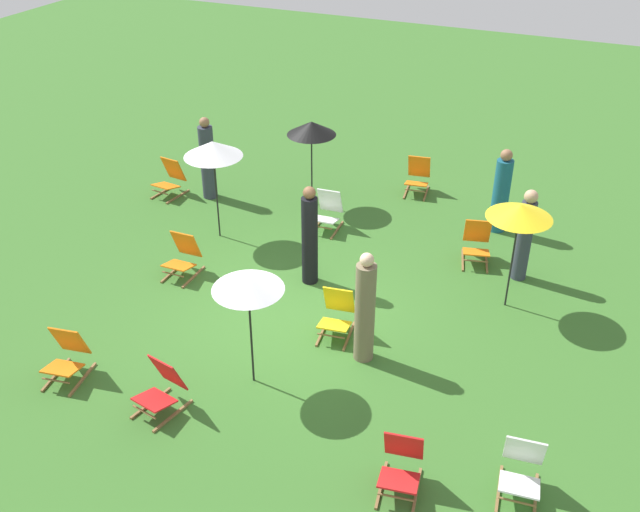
# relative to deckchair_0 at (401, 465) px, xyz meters

# --- Properties ---
(ground_plane) EXTENTS (40.00, 40.00, 0.00)m
(ground_plane) POSITION_rel_deckchair_0_xyz_m (-2.80, 2.70, -0.37)
(ground_plane) COLOR #386B28
(deckchair_0) EXTENTS (0.59, 0.83, 0.83)m
(deckchair_0) POSITION_rel_deckchair_0_xyz_m (0.00, 0.00, 0.00)
(deckchair_0) COLOR olive
(deckchair_0) RESTS_ON ground
(deckchair_1) EXTENTS (0.60, 0.83, 0.83)m
(deckchair_1) POSITION_rel_deckchair_0_xyz_m (-5.14, 0.01, 0.00)
(deckchair_1) COLOR olive
(deckchair_1) RESTS_ON ground
(deckchair_2) EXTENTS (0.65, 0.86, 0.83)m
(deckchair_2) POSITION_rel_deckchair_0_xyz_m (-0.41, 5.67, 0.00)
(deckchair_2) COLOR olive
(deckchair_2) RESTS_ON ground
(deckchair_3) EXTENTS (0.49, 0.77, 0.83)m
(deckchair_3) POSITION_rel_deckchair_0_xyz_m (-5.13, 3.08, 0.00)
(deckchair_3) COLOR olive
(deckchair_3) RESTS_ON ground
(deckchair_4) EXTENTS (0.62, 0.84, 0.83)m
(deckchair_4) POSITION_rel_deckchair_0_xyz_m (-3.47, -0.01, 0.00)
(deckchair_4) COLOR olive
(deckchair_4) RESTS_ON ground
(deckchair_5) EXTENTS (0.56, 0.81, 0.83)m
(deckchair_5) POSITION_rel_deckchair_0_xyz_m (-7.18, 5.73, 0.00)
(deckchair_5) COLOR olive
(deckchair_5) RESTS_ON ground
(deckchair_6) EXTENTS (0.56, 0.81, 0.83)m
(deckchair_6) POSITION_rel_deckchair_0_xyz_m (1.36, 0.52, 0.00)
(deckchair_6) COLOR olive
(deckchair_6) RESTS_ON ground
(deckchair_7) EXTENTS (0.53, 0.79, 0.83)m
(deckchair_7) POSITION_rel_deckchair_0_xyz_m (-3.43, 5.71, 0.00)
(deckchair_7) COLOR olive
(deckchair_7) RESTS_ON ground
(deckchair_8) EXTENTS (0.58, 0.82, 0.83)m
(deckchair_8) POSITION_rel_deckchair_0_xyz_m (-1.92, 2.57, 0.00)
(deckchair_8) COLOR olive
(deckchair_8) RESTS_ON ground
(deckchair_9) EXTENTS (0.59, 0.82, 0.83)m
(deckchair_9) POSITION_rel_deckchair_0_xyz_m (-2.27, 8.02, 0.00)
(deckchair_9) COLOR olive
(deckchair_9) RESTS_ON ground
(umbrella_0) EXTENTS (1.01, 1.01, 1.85)m
(umbrella_0) POSITION_rel_deckchair_0_xyz_m (-4.17, 6.59, 1.33)
(umbrella_0) COLOR black
(umbrella_0) RESTS_ON ground
(umbrella_1) EXTENTS (1.11, 1.11, 2.00)m
(umbrella_1) POSITION_rel_deckchair_0_xyz_m (-5.26, 4.56, 1.48)
(umbrella_1) COLOR black
(umbrella_1) RESTS_ON ground
(umbrella_2) EXTENTS (1.06, 1.06, 1.91)m
(umbrella_2) POSITION_rel_deckchair_0_xyz_m (0.41, 4.45, 1.43)
(umbrella_2) COLOR black
(umbrella_2) RESTS_ON ground
(umbrella_3) EXTENTS (1.01, 1.01, 1.87)m
(umbrella_3) POSITION_rel_deckchair_0_xyz_m (-2.60, 1.02, 1.37)
(umbrella_3) COLOR black
(umbrella_3) RESTS_ON ground
(person_0) EXTENTS (0.43, 0.43, 1.82)m
(person_0) POSITION_rel_deckchair_0_xyz_m (-6.33, 5.98, 0.49)
(person_0) COLOR #333847
(person_0) RESTS_ON ground
(person_1) EXTENTS (0.32, 0.32, 1.75)m
(person_1) POSITION_rel_deckchair_0_xyz_m (0.44, 5.42, 0.48)
(person_1) COLOR #333847
(person_1) RESTS_ON ground
(person_2) EXTENTS (0.29, 0.29, 1.87)m
(person_2) POSITION_rel_deckchair_0_xyz_m (-2.95, 3.80, 0.53)
(person_2) COLOR black
(person_2) RESTS_ON ground
(person_3) EXTENTS (0.43, 0.43, 1.86)m
(person_3) POSITION_rel_deckchair_0_xyz_m (-1.31, 2.18, 0.51)
(person_3) COLOR #72664C
(person_3) RESTS_ON ground
(person_4) EXTENTS (0.45, 0.45, 1.73)m
(person_4) POSITION_rel_deckchair_0_xyz_m (-0.29, 7.03, 0.45)
(person_4) COLOR #195972
(person_4) RESTS_ON ground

